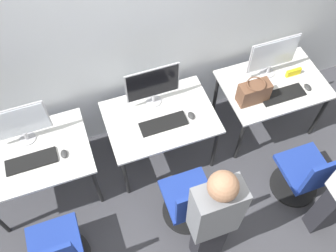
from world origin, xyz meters
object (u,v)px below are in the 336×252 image
Objects in this scene: monitor_right at (273,55)px; office_chair_right at (306,175)px; monitor_center at (153,85)px; handbag at (254,92)px; keyboard_left at (32,161)px; mouse_left at (64,154)px; office_chair_left at (58,252)px; monitor_left at (19,123)px; mouse_right at (308,87)px; keyboard_right at (283,95)px; person_center at (213,220)px; office_chair_center at (190,203)px; keyboard_center at (163,124)px; mouse_center at (191,115)px.

office_chair_right is (-0.05, -1.04, -0.61)m from monitor_right.
handbag is (0.91, -0.30, -0.14)m from monitor_center.
keyboard_left is 0.28m from mouse_left.
office_chair_left reaches higher than keyboard_left.
mouse_right is at bearing -7.18° from monitor_left.
mouse_left is (0.28, -0.28, -0.23)m from monitor_left.
person_center is at bearing -140.54° from keyboard_right.
monitor_left is 0.59× the size of office_chair_left.
office_chair_center is 1.96× the size of keyboard_right.
monitor_center reaches higher than mouse_right.
office_chair_center is 2.91× the size of handbag.
monitor_right reaches higher than keyboard_right.
person_center is at bearing -87.89° from keyboard_center.
monitor_center is at bearing 177.96° from monitor_right.
mouse_center is 0.64m from handbag.
monitor_right is 0.48m from mouse_right.
monitor_center is 0.59× the size of office_chair_right.
keyboard_left is 0.87× the size of monitor_center.
mouse_center is (0.28, -0.00, 0.01)m from keyboard_center.
keyboard_left and keyboard_right have the same top height.
office_chair_left is 1.00× the size of office_chair_center.
mouse_right is at bearing 65.65° from office_chair_right.
person_center reaches higher than mouse_center.
keyboard_left is 1.27m from monitor_center.
person_center is at bearing -167.64° from office_chair_right.
monitor_center is at bearing 39.47° from office_chair_left.
keyboard_left is 1.00× the size of keyboard_center.
keyboard_right is at bearing -9.89° from handbag.
monitor_center reaches higher than handbag.
person_center reaches higher than mouse_left.
mouse_center is 0.94m from keyboard_right.
keyboard_left is 0.51× the size of office_chair_left.
office_chair_left is at bearing -158.53° from monitor_right.
office_chair_left is 1.69m from mouse_center.
keyboard_center is (1.22, -0.02, 0.00)m from keyboard_left.
keyboard_left is at bearing 174.97° from mouse_left.
monitor_center is at bearing 133.55° from mouse_center.
office_chair_left is 2.91× the size of handbag.
handbag is at bearing 108.70° from office_chair_right.
person_center is (1.25, -1.05, 0.13)m from keyboard_left.
keyboard_right is at bearing 179.43° from mouse_right.
monitor_right is (2.43, 0.23, 0.24)m from keyboard_left.
keyboard_center is at bearing 92.11° from person_center.
monitor_left is 2.74m from mouse_right.
monitor_right is (1.22, -0.04, 0.00)m from monitor_center.
keyboard_center is at bearing 91.56° from office_chair_center.
mouse_right is 0.10× the size of office_chair_right.
mouse_right is (1.47, 0.60, 0.37)m from office_chair_center.
monitor_right is at bearing 87.40° from office_chair_right.
office_chair_center reaches higher than keyboard_left.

